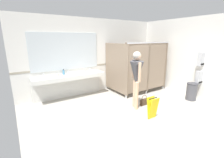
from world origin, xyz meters
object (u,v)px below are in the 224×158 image
paper_towel_dispenser_lower (200,77)px  paper_cup (58,75)px  handbag (144,102)px  soap_dispenser (64,72)px  wet_floor_sign (153,108)px  trash_bin (192,92)px  person_standing (136,73)px  paper_towel_dispenser_upper (202,59)px

paper_towel_dispenser_lower → paper_cup: paper_towel_dispenser_lower is taller
paper_towel_dispenser_lower → handbag: bearing=163.6°
soap_dispenser → wet_floor_sign: soap_dispenser is taller
trash_bin → person_standing: bearing=164.9°
paper_towel_dispenser_upper → paper_towel_dispenser_lower: (0.00, -0.03, -0.62)m
trash_bin → soap_dispenser: size_ratio=3.04×
paper_cup → wet_floor_sign: paper_cup is taller
paper_towel_dispenser_lower → wet_floor_sign: paper_towel_dispenser_lower is taller
paper_towel_dispenser_lower → handbag: 2.22m
trash_bin → wet_floor_sign: size_ratio=1.03×
soap_dispenser → person_standing: bearing=-52.7°
person_standing → paper_cup: 2.54m
trash_bin → handbag: size_ratio=1.78×
paper_towel_dispenser_upper → soap_dispenser: (-3.95, 2.57, -0.45)m
paper_towel_dispenser_lower → soap_dispenser: 4.73m
handbag → paper_towel_dispenser_upper: bearing=-15.7°
person_standing → wet_floor_sign: person_standing is taller
trash_bin → soap_dispenser: bearing=144.4°
person_standing → handbag: bearing=2.0°
soap_dispenser → paper_towel_dispenser_upper: bearing=-33.0°
paper_towel_dispenser_lower → handbag: paper_towel_dispenser_lower is taller
paper_cup → soap_dispenser: bearing=38.9°
trash_bin → paper_cup: bearing=148.1°
person_standing → paper_cup: person_standing is taller
trash_bin → soap_dispenser: 4.46m
person_standing → handbag: size_ratio=5.13×
handbag → wet_floor_sign: bearing=-120.3°
paper_towel_dispenser_upper → trash_bin: 1.15m
trash_bin → handbag: bearing=161.2°
paper_towel_dispenser_lower → trash_bin: paper_towel_dispenser_lower is taller
paper_towel_dispenser_lower → soap_dispenser: (-3.95, 2.60, 0.17)m
handbag → person_standing: bearing=-178.0°
paper_towel_dispenser_upper → trash_bin: size_ratio=0.76×
person_standing → paper_towel_dispenser_lower: bearing=-13.6°
soap_dispenser → paper_towel_dispenser_lower: bearing=-33.3°
trash_bin → person_standing: person_standing is taller
paper_cup → person_standing: bearing=-46.1°
trash_bin → paper_towel_dispenser_upper: bearing=-0.1°
handbag → soap_dispenser: (-1.92, 2.00, 0.83)m
paper_towel_dispenser_upper → soap_dispenser: size_ratio=2.30×
trash_bin → handbag: trash_bin is taller
trash_bin → soap_dispenser: soap_dispenser is taller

